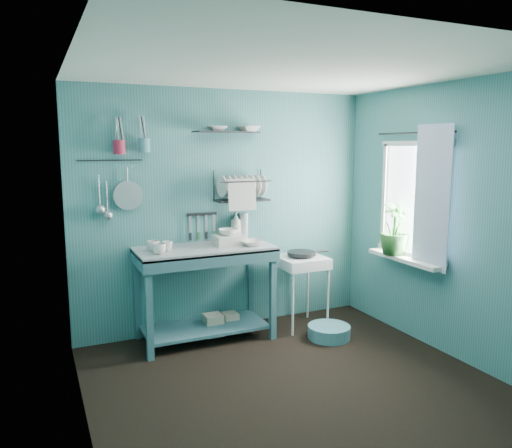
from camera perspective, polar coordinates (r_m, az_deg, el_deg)
name	(u,v)px	position (r m, az deg, el deg)	size (l,w,h in m)	color
floor	(293,383)	(4.30, 4.25, -17.70)	(3.20, 3.20, 0.00)	black
ceiling	(297,68)	(3.89, 4.70, 17.36)	(3.20, 3.20, 0.00)	silver
wall_back	(226,211)	(5.26, -3.41, 1.50)	(3.20, 3.20, 0.00)	#377071
wall_front	(436,280)	(2.72, 19.90, -6.01)	(3.20, 3.20, 0.00)	#377071
wall_left	(79,251)	(3.45, -19.58, -2.91)	(3.00, 3.00, 0.00)	#377071
wall_right	(449,221)	(4.88, 21.19, 0.33)	(3.00, 3.00, 0.00)	#377071
work_counter	(205,293)	(5.05, -5.88, -7.86)	(1.34, 0.67, 0.95)	#305C66
mug_left	(159,249)	(4.65, -10.99, -2.81)	(0.12, 0.12, 0.10)	silver
mug_mid	(167,246)	(4.76, -10.09, -2.52)	(0.10, 0.10, 0.09)	silver
mug_right	(153,246)	(4.79, -11.66, -2.47)	(0.12, 0.12, 0.10)	silver
wash_tub	(228,240)	(4.99, -3.18, -1.84)	(0.28, 0.22, 0.10)	beige
tub_bowl	(228,232)	(4.97, -3.19, -0.93)	(0.20, 0.20, 0.06)	silver
soap_bottle	(236,226)	(5.23, -2.32, -0.22)	(0.12, 0.12, 0.30)	beige
water_bottle	(244,226)	(5.29, -1.40, -0.22)	(0.09, 0.09, 0.28)	#A2AFB5
counter_bowl	(252,243)	(4.95, -0.47, -2.19)	(0.22, 0.22, 0.05)	silver
hotplate_stand	(301,292)	(5.40, 5.14, -7.71)	(0.48, 0.48, 0.77)	silver
frying_pan	(301,253)	(5.30, 5.20, -3.34)	(0.30, 0.30, 0.04)	black
knife_strip	(202,214)	(5.14, -6.22, 1.11)	(0.32, 0.02, 0.03)	black
dish_rack	(242,186)	(5.15, -1.63, 4.40)	(0.55, 0.24, 0.32)	black
upper_shelf	(227,132)	(5.11, -3.36, 10.46)	(0.70, 0.18, 0.01)	black
shelf_bowl_left	(218,136)	(5.08, -4.42, 9.99)	(0.20, 0.20, 0.05)	silver
shelf_bowl_right	(249,136)	(5.20, -0.84, 9.97)	(0.22, 0.22, 0.05)	silver
utensil_cup_magenta	(119,147)	(4.85, -15.37, 8.46)	(0.11, 0.11, 0.13)	#A81F39
utensil_cup_teal	(144,145)	(4.90, -12.66, 8.78)	(0.11, 0.11, 0.13)	teal
colander	(128,195)	(4.92, -14.40, 3.19)	(0.28, 0.28, 0.03)	#AEB1B7
ladle_outer	(99,191)	(4.88, -17.49, 3.61)	(0.01, 0.01, 0.30)	#AEB1B7
ladle_inner	(107,197)	(4.90, -16.67, 2.95)	(0.01, 0.01, 0.30)	#AEB1B7
hook_rail	(110,160)	(4.89, -16.35, 7.00)	(0.01, 0.01, 0.60)	black
window_glass	(414,200)	(5.17, 17.63, 2.65)	(1.10, 1.10, 0.00)	white
windowsill	(405,259)	(5.21, 16.62, -3.85)	(0.16, 0.95, 0.04)	silver
curtain	(432,198)	(4.90, 19.42, 2.83)	(1.35, 1.35, 0.00)	white
curtain_rod	(414,133)	(5.11, 17.59, 9.89)	(0.02, 0.02, 1.05)	black
potted_plant	(395,229)	(5.25, 15.56, -0.55)	(0.30, 0.30, 0.53)	#255A24
storage_tin_large	(213,325)	(5.24, -4.94, -11.41)	(0.18, 0.18, 0.22)	tan
storage_tin_small	(230,322)	(5.33, -2.98, -11.13)	(0.15, 0.15, 0.20)	tan
floor_basin	(329,332)	(5.21, 8.33, -12.10)	(0.43, 0.43, 0.13)	teal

